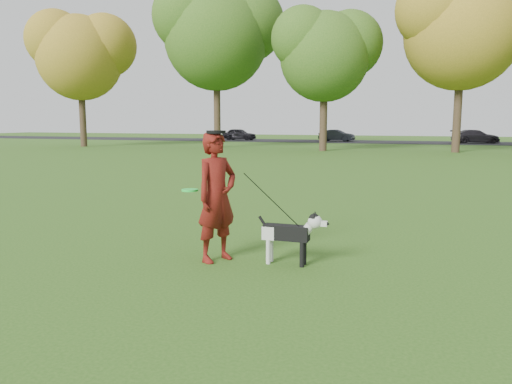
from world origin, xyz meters
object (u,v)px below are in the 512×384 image
(dog, at_px, (292,232))
(car_right, at_px, (476,136))
(car_left, at_px, (239,134))
(car_mid, at_px, (337,135))
(man, at_px, (217,197))

(dog, xyz_separation_m, car_right, (5.66, 39.98, 0.13))
(dog, height_order, car_right, car_right)
(car_right, bearing_deg, dog, 157.07)
(dog, xyz_separation_m, car_left, (-15.83, 39.98, 0.14))
(car_left, height_order, car_mid, car_left)
(dog, relative_size, car_left, 0.29)
(car_left, height_order, car_right, car_left)
(car_mid, bearing_deg, car_left, 98.01)
(car_right, bearing_deg, car_mid, 75.12)
(man, bearing_deg, car_mid, 33.85)
(car_left, bearing_deg, car_mid, -86.56)
(dog, distance_m, car_mid, 40.45)
(man, distance_m, car_right, 40.66)
(man, relative_size, car_mid, 0.55)
(dog, height_order, car_mid, car_mid)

